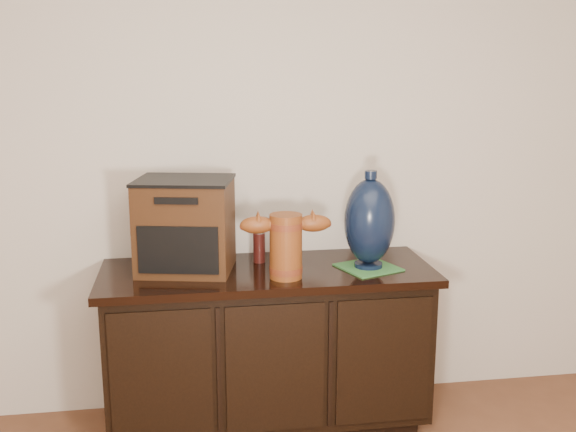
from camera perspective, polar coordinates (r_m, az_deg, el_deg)
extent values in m
plane|color=beige|center=(3.13, -2.44, 6.56)|extent=(4.50, 0.00, 4.50)
cube|color=black|center=(3.26, -1.68, -16.58)|extent=(1.29, 0.45, 0.08)
cube|color=black|center=(3.10, -1.72, -10.77)|extent=(1.40, 0.50, 0.64)
cube|color=black|center=(2.98, -1.77, -4.82)|extent=(1.46, 0.56, 0.03)
cube|color=black|center=(2.85, -10.67, -13.20)|extent=(0.41, 0.01, 0.56)
cube|color=black|center=(2.87, -1.08, -12.80)|extent=(0.41, 0.01, 0.56)
cube|color=black|center=(2.96, 8.11, -12.08)|extent=(0.41, 0.01, 0.56)
cylinder|color=brown|center=(2.82, -0.19, -2.58)|extent=(0.14, 0.14, 0.27)
cylinder|color=#41150C|center=(2.85, -0.18, -4.53)|extent=(0.14, 0.14, 0.03)
cylinder|color=#41150C|center=(2.80, -0.19, -0.78)|extent=(0.14, 0.14, 0.03)
ellipsoid|color=brown|center=(2.78, -2.61, -0.76)|extent=(0.15, 0.07, 0.07)
ellipsoid|color=brown|center=(2.81, 2.21, -0.61)|extent=(0.15, 0.07, 0.07)
cube|color=#361D0D|center=(2.94, -8.68, -0.89)|extent=(0.45, 0.39, 0.39)
cube|color=black|center=(2.80, -9.31, -2.89)|extent=(0.33, 0.08, 0.20)
cube|color=black|center=(2.90, -8.81, 3.01)|extent=(0.46, 0.40, 0.01)
cube|color=#326F32|center=(3.01, 6.81, -4.34)|extent=(0.30, 0.30, 0.01)
cylinder|color=black|center=(3.00, 6.82, -4.11)|extent=(0.12, 0.12, 0.02)
ellipsoid|color=black|center=(2.95, 6.92, -0.45)|extent=(0.29, 0.29, 0.38)
cylinder|color=black|center=(2.91, 7.02, 3.49)|extent=(0.05, 0.05, 0.04)
cylinder|color=#5B140F|center=(3.06, -2.45, -2.68)|extent=(0.05, 0.05, 0.14)
cylinder|color=silver|center=(3.04, -2.47, -1.24)|extent=(0.05, 0.05, 0.02)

